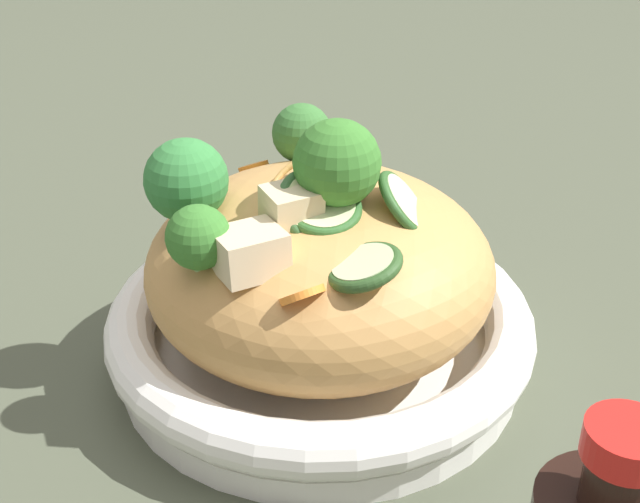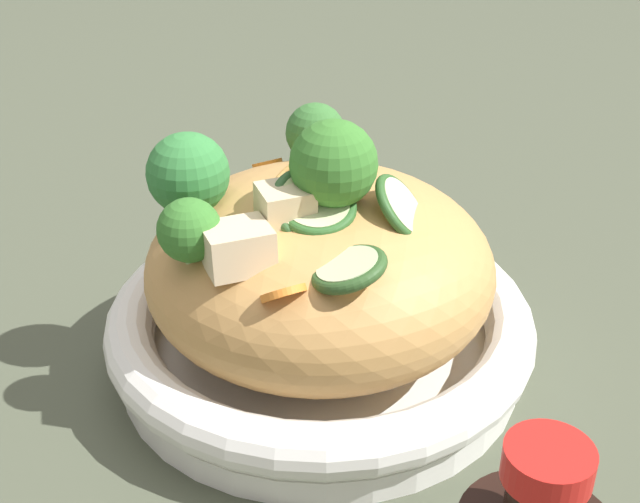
% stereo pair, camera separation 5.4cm
% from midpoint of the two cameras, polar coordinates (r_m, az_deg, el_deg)
% --- Properties ---
extents(ground_plane, '(3.00, 3.00, 0.00)m').
position_cam_midpoint_polar(ground_plane, '(0.58, 2.65, -7.32)').
color(ground_plane, '#474C3A').
extents(serving_bowl, '(0.28, 0.28, 0.05)m').
position_cam_midpoint_polar(serving_bowl, '(0.57, 2.71, -5.27)').
color(serving_bowl, white).
rests_on(serving_bowl, ground_plane).
extents(noodle_heap, '(0.22, 0.22, 0.13)m').
position_cam_midpoint_polar(noodle_heap, '(0.54, 2.82, -1.08)').
color(noodle_heap, tan).
rests_on(noodle_heap, serving_bowl).
extents(broccoli_florets, '(0.15, 0.17, 0.08)m').
position_cam_midpoint_polar(broccoli_florets, '(0.51, -0.70, 5.33)').
color(broccoli_florets, '#A4BE73').
rests_on(broccoli_florets, serving_bowl).
extents(carrot_coins, '(0.18, 0.08, 0.04)m').
position_cam_midpoint_polar(carrot_coins, '(0.51, 1.18, 2.13)').
color(carrot_coins, orange).
rests_on(carrot_coins, serving_bowl).
extents(zucchini_slices, '(0.11, 0.11, 0.04)m').
position_cam_midpoint_polar(zucchini_slices, '(0.49, 4.53, 1.94)').
color(zucchini_slices, beige).
rests_on(zucchini_slices, serving_bowl).
extents(chicken_chunks, '(0.05, 0.07, 0.04)m').
position_cam_midpoint_polar(chicken_chunks, '(0.48, -1.02, 1.27)').
color(chicken_chunks, beige).
rests_on(chicken_chunks, serving_bowl).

